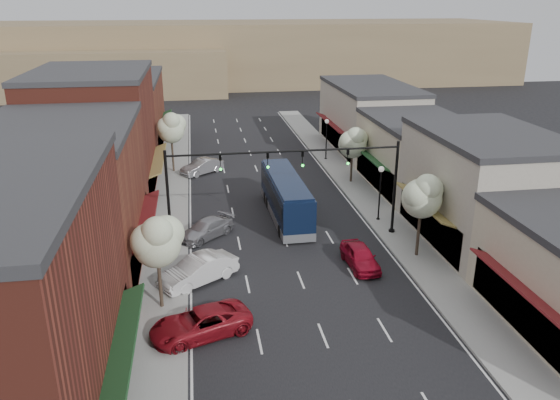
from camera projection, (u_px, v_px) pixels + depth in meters
name	position (u px, v px, depth m)	size (l,w,h in m)	color
ground	(307.00, 296.00, 31.77)	(160.00, 160.00, 0.00)	black
sidewalk_left	(171.00, 197.00, 47.67)	(2.80, 73.00, 0.15)	gray
sidewalk_right	(356.00, 187.00, 50.12)	(2.80, 73.00, 0.15)	gray
curb_left	(187.00, 196.00, 47.87)	(0.25, 73.00, 0.17)	gray
curb_right	(341.00, 188.00, 49.92)	(0.25, 73.00, 0.17)	gray
bldg_left_midnear	(63.00, 200.00, 33.65)	(10.14, 14.10, 9.40)	brown
bldg_left_midfar	(97.00, 135.00, 46.37)	(10.14, 14.10, 10.90)	maroon
bldg_left_far	(121.00, 114.00, 61.64)	(10.14, 18.10, 8.40)	brown
bldg_right_midnear	(484.00, 188.00, 37.98)	(9.14, 12.10, 7.90)	#AFA796
bldg_right_midfar	(416.00, 154.00, 49.36)	(9.14, 12.10, 6.40)	beige
bldg_right_far	(369.00, 117.00, 62.18)	(9.14, 16.10, 7.40)	#AFA796
hill_far	(220.00, 52.00, 113.15)	(120.00, 30.00, 12.00)	#7A6647
hill_near	(86.00, 72.00, 99.06)	(50.00, 20.00, 8.00)	#7A6647
signal_mast_right	(364.00, 175.00, 38.41)	(8.22, 0.46, 7.00)	black
signal_mast_left	(203.00, 183.00, 36.77)	(8.22, 0.46, 7.00)	black
tree_right_near	(423.00, 195.00, 35.11)	(2.85, 2.65, 5.95)	#47382B
tree_right_far	(353.00, 142.00, 50.10)	(2.85, 2.65, 5.43)	#47382B
tree_left_near	(157.00, 240.00, 29.06)	(2.85, 2.65, 5.69)	#47382B
tree_left_far	(171.00, 127.00, 53.03)	(2.85, 2.65, 6.13)	#47382B
lamp_post_near	(380.00, 184.00, 41.60)	(0.44, 0.44, 4.44)	black
lamp_post_far	(327.00, 133.00, 57.83)	(0.44, 0.44, 4.44)	black
coach_bus	(286.00, 196.00, 42.81)	(2.58, 10.90, 3.32)	black
red_hatchback	(360.00, 256.00, 35.10)	(1.70, 4.23, 1.44)	maroon
parked_car_a	(200.00, 323.00, 27.85)	(2.40, 5.20, 1.45)	maroon
parked_car_b	(199.00, 270.00, 33.11)	(1.74, 4.99, 1.64)	silver
parked_car_c	(206.00, 229.00, 39.44)	(1.85, 4.55, 1.32)	#939397
parked_car_e	(202.00, 167.00, 53.96)	(1.56, 4.46, 1.47)	#96969B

